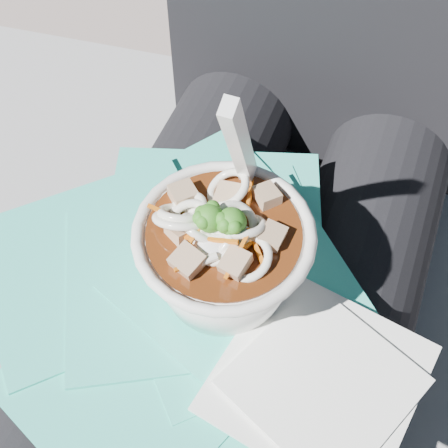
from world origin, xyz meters
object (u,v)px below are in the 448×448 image
(stone_ledge, at_px, (273,310))
(plastic_bag, at_px, (190,279))
(person_body, at_px, (275,214))
(lap, at_px, (243,305))
(udon_bowl, at_px, (223,250))

(stone_ledge, distance_m, plastic_bag, 0.41)
(plastic_bag, bearing_deg, person_body, 72.96)
(plastic_bag, bearing_deg, lap, 39.89)
(person_body, xyz_separation_m, udon_bowl, (-0.01, -0.12, 0.11))
(lap, bearing_deg, plastic_bag, -140.11)
(stone_ledge, height_order, lap, lap)
(person_body, relative_size, plastic_bag, 2.57)
(lap, bearing_deg, stone_ledge, 90.00)
(plastic_bag, xyz_separation_m, udon_bowl, (0.03, 0.00, 0.06))
(stone_ledge, relative_size, lap, 2.08)
(stone_ledge, distance_m, person_body, 0.32)
(person_body, relative_size, udon_bowl, 5.09)
(lap, relative_size, person_body, 0.49)
(stone_ledge, height_order, person_body, person_body)
(stone_ledge, bearing_deg, lap, -90.00)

